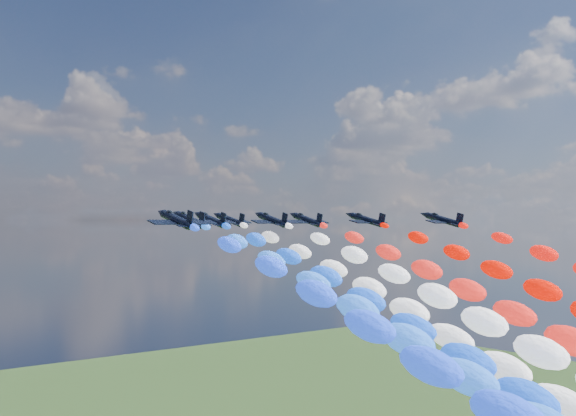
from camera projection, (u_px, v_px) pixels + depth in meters
jet_0 at (176, 220)px, 103.22m from camera, size 8.67×11.51×4.73m
jet_1 at (189, 220)px, 117.81m from camera, size 8.61×11.47×4.73m
jet_2 at (211, 220)px, 128.03m from camera, size 8.43×11.34×4.73m
trail_2 at (498, 400)px, 83.94m from camera, size 5.56×110.31×43.54m
jet_3 at (272, 220)px, 133.03m from camera, size 8.79×11.59×4.73m
trail_3 at (573, 390)px, 88.95m from camera, size 5.56×110.31×43.54m
jet_4 at (230, 220)px, 144.89m from camera, size 8.17×11.15×4.73m
trail_4 at (477, 370)px, 100.81m from camera, size 5.56×110.31×43.54m
jet_5 at (307, 220)px, 141.89m from camera, size 8.81×11.60×4.73m
jet_6 at (367, 220)px, 141.61m from camera, size 8.37×11.29×4.73m
jet_7 at (443, 220)px, 138.21m from camera, size 8.29×11.23×4.73m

